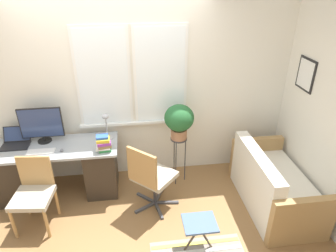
# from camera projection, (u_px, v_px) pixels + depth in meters

# --- Properties ---
(ground_plane) EXTENTS (14.00, 14.00, 0.00)m
(ground_plane) POSITION_uv_depth(u_px,v_px,m) (121.00, 201.00, 3.98)
(ground_plane) COLOR olive
(wall_back_with_window) EXTENTS (9.00, 0.12, 2.70)m
(wall_back_with_window) POSITION_uv_depth(u_px,v_px,m) (114.00, 87.00, 3.96)
(wall_back_with_window) COLOR white
(wall_back_with_window) RESTS_ON ground_plane
(wall_right_with_picture) EXTENTS (0.08, 9.00, 2.70)m
(wall_right_with_picture) POSITION_uv_depth(u_px,v_px,m) (314.00, 98.00, 3.64)
(wall_right_with_picture) COLOR white
(wall_right_with_picture) RESTS_ON ground_plane
(desk) EXTENTS (1.62, 0.62, 0.73)m
(desk) POSITION_uv_depth(u_px,v_px,m) (58.00, 169.00, 3.98)
(desk) COLOR #9EA3A8
(desk) RESTS_ON ground_plane
(laptop) EXTENTS (0.34, 0.30, 0.20)m
(laptop) POSITION_uv_depth(u_px,v_px,m) (16.00, 142.00, 3.84)
(laptop) COLOR black
(laptop) RESTS_ON desk
(monitor) EXTENTS (0.53, 0.18, 0.48)m
(monitor) POSITION_uv_depth(u_px,v_px,m) (41.00, 124.00, 3.83)
(monitor) COLOR black
(monitor) RESTS_ON desk
(keyboard) EXTENTS (0.33, 0.13, 0.02)m
(keyboard) POSITION_uv_depth(u_px,v_px,m) (41.00, 152.00, 3.70)
(keyboard) COLOR silver
(keyboard) RESTS_ON desk
(mouse) EXTENTS (0.04, 0.06, 0.03)m
(mouse) POSITION_uv_depth(u_px,v_px,m) (62.00, 150.00, 3.72)
(mouse) COLOR slate
(mouse) RESTS_ON desk
(desk_lamp) EXTENTS (0.15, 0.15, 0.35)m
(desk_lamp) POSITION_uv_depth(u_px,v_px,m) (106.00, 123.00, 3.91)
(desk_lamp) COLOR #ADADB2
(desk_lamp) RESTS_ON desk
(book_stack) EXTENTS (0.20, 0.18, 0.21)m
(book_stack) POSITION_uv_depth(u_px,v_px,m) (104.00, 143.00, 3.69)
(book_stack) COLOR green
(book_stack) RESTS_ON desk
(desk_chair_wooden) EXTENTS (0.47, 0.48, 0.84)m
(desk_chair_wooden) POSITION_uv_depth(u_px,v_px,m) (34.00, 192.00, 3.46)
(desk_chair_wooden) COLOR #B2844C
(desk_chair_wooden) RESTS_ON ground_plane
(office_chair_swivel) EXTENTS (0.64, 0.64, 0.93)m
(office_chair_swivel) POSITION_uv_depth(u_px,v_px,m) (151.00, 176.00, 3.66)
(office_chair_swivel) COLOR #47474C
(office_chair_swivel) RESTS_ON ground_plane
(couch_loveseat) EXTENTS (0.74, 1.38, 0.78)m
(couch_loveseat) POSITION_uv_depth(u_px,v_px,m) (272.00, 186.00, 3.82)
(couch_loveseat) COLOR white
(couch_loveseat) RESTS_ON ground_plane
(plant_stand) EXTENTS (0.23, 0.23, 0.71)m
(plant_stand) POSITION_uv_depth(u_px,v_px,m) (179.00, 145.00, 4.10)
(plant_stand) COLOR #333338
(plant_stand) RESTS_ON ground_plane
(potted_plant) EXTENTS (0.39, 0.39, 0.48)m
(potted_plant) POSITION_uv_depth(u_px,v_px,m) (179.00, 120.00, 3.92)
(potted_plant) COLOR #9E6B4C
(potted_plant) RESTS_ON plant_stand
(folding_stool) EXTENTS (0.35, 0.30, 0.40)m
(folding_stool) POSITION_uv_depth(u_px,v_px,m) (200.00, 225.00, 3.14)
(folding_stool) COLOR slate
(folding_stool) RESTS_ON ground_plane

